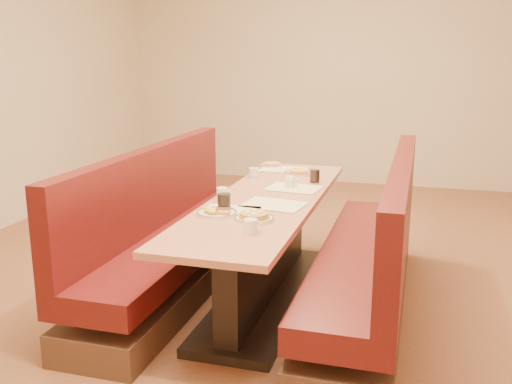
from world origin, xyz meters
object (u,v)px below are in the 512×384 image
(booth_right, at_px, (372,262))
(eggs_plate, at_px, (216,212))
(pancake_plate, at_px, (254,217))
(soda_tumbler_near, at_px, (224,203))
(coffee_mug_a, at_px, (251,226))
(coffee_mug_b, at_px, (222,193))
(booth_left, at_px, (170,242))
(coffee_mug_c, at_px, (290,182))
(soda_tumbler_mid, at_px, (315,176))
(coffee_mug_d, at_px, (254,173))
(diner_table, at_px, (266,250))

(booth_right, relative_size, eggs_plate, 9.88)
(pancake_plate, height_order, soda_tumbler_near, soda_tumbler_near)
(coffee_mug_a, relative_size, coffee_mug_b, 1.00)
(booth_left, bearing_deg, booth_right, 0.00)
(coffee_mug_b, distance_m, soda_tumbler_near, 0.31)
(coffee_mug_c, height_order, soda_tumbler_near, soda_tumbler_near)
(soda_tumbler_mid, bearing_deg, booth_left, -149.25)
(booth_left, xyz_separation_m, soda_tumbler_near, (0.57, -0.41, 0.45))
(pancake_plate, xyz_separation_m, coffee_mug_b, (-0.35, 0.42, 0.02))
(soda_tumbler_near, xyz_separation_m, soda_tumbler_mid, (0.39, 0.98, -0.01))
(soda_tumbler_near, bearing_deg, coffee_mug_a, -53.08)
(booth_left, distance_m, coffee_mug_d, 0.87)
(soda_tumbler_mid, bearing_deg, coffee_mug_a, -94.10)
(diner_table, relative_size, coffee_mug_a, 23.62)
(pancake_plate, xyz_separation_m, soda_tumbler_near, (-0.24, 0.13, 0.04))
(diner_table, height_order, soda_tumbler_mid, soda_tumbler_mid)
(booth_left, relative_size, pancake_plate, 10.33)
(coffee_mug_b, xyz_separation_m, coffee_mug_d, (0.01, 0.72, -0.00))
(pancake_plate, distance_m, soda_tumbler_mid, 1.12)
(coffee_mug_a, relative_size, soda_tumbler_mid, 1.04)
(coffee_mug_b, bearing_deg, diner_table, 23.54)
(booth_right, relative_size, pancake_plate, 10.33)
(pancake_plate, distance_m, eggs_plate, 0.26)
(eggs_plate, height_order, soda_tumbler_mid, soda_tumbler_mid)
(soda_tumbler_near, bearing_deg, booth_left, 144.55)
(pancake_plate, distance_m, coffee_mug_d, 1.19)
(coffee_mug_a, distance_m, coffee_mug_c, 1.16)
(booth_left, bearing_deg, coffee_mug_d, 52.54)
(coffee_mug_a, bearing_deg, booth_right, 31.57)
(coffee_mug_c, xyz_separation_m, soda_tumbler_near, (-0.25, -0.77, 0.01))
(booth_left, relative_size, coffee_mug_b, 23.71)
(coffee_mug_c, bearing_deg, coffee_mug_d, 139.12)
(coffee_mug_a, bearing_deg, eggs_plate, 114.74)
(eggs_plate, xyz_separation_m, coffee_mug_a, (0.31, -0.30, 0.03))
(soda_tumbler_near, bearing_deg, diner_table, 68.15)
(booth_left, height_order, soda_tumbler_near, booth_left)
(pancake_plate, distance_m, soda_tumbler_near, 0.27)
(booth_left, distance_m, coffee_mug_c, 0.99)
(diner_table, relative_size, soda_tumbler_near, 21.95)
(soda_tumbler_mid, bearing_deg, booth_right, -48.68)
(coffee_mug_d, relative_size, soda_tumbler_near, 0.89)
(booth_right, relative_size, coffee_mug_d, 24.56)
(booth_right, distance_m, soda_tumbler_mid, 0.88)
(booth_left, height_order, eggs_plate, booth_left)
(diner_table, distance_m, coffee_mug_a, 0.91)
(booth_left, relative_size, soda_tumbler_mid, 24.61)
(eggs_plate, xyz_separation_m, coffee_mug_b, (-0.09, 0.38, 0.03))
(eggs_plate, distance_m, coffee_mug_a, 0.44)
(coffee_mug_a, bearing_deg, soda_tumbler_mid, 64.50)
(booth_right, bearing_deg, soda_tumbler_near, -155.62)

